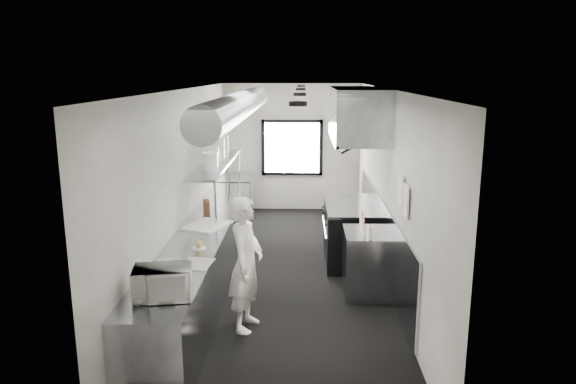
# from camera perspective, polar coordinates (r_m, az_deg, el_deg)

# --- Properties ---
(floor) EXTENTS (3.00, 8.00, 0.01)m
(floor) POSITION_cam_1_polar(r_m,az_deg,el_deg) (8.28, -0.18, -8.78)
(floor) COLOR black
(floor) RESTS_ON ground
(ceiling) EXTENTS (3.00, 8.00, 0.01)m
(ceiling) POSITION_cam_1_polar(r_m,az_deg,el_deg) (7.71, -0.20, 10.97)
(ceiling) COLOR silver
(ceiling) RESTS_ON wall_back
(wall_back) EXTENTS (3.00, 0.02, 2.80)m
(wall_back) POSITION_cam_1_polar(r_m,az_deg,el_deg) (11.82, 0.44, 4.78)
(wall_back) COLOR beige
(wall_back) RESTS_ON floor
(wall_front) EXTENTS (3.00, 0.02, 2.80)m
(wall_front) POSITION_cam_1_polar(r_m,az_deg,el_deg) (4.06, -2.05, -11.13)
(wall_front) COLOR beige
(wall_front) RESTS_ON floor
(wall_left) EXTENTS (0.02, 8.00, 2.80)m
(wall_left) POSITION_cam_1_polar(r_m,az_deg,el_deg) (8.07, -10.91, 0.79)
(wall_left) COLOR beige
(wall_left) RESTS_ON floor
(wall_right) EXTENTS (0.02, 8.00, 2.80)m
(wall_right) POSITION_cam_1_polar(r_m,az_deg,el_deg) (7.97, 10.65, 0.66)
(wall_right) COLOR beige
(wall_right) RESTS_ON floor
(wall_cladding) EXTENTS (0.03, 5.50, 1.10)m
(wall_cladding) POSITION_cam_1_polar(r_m,az_deg,el_deg) (8.47, 9.97, -4.54)
(wall_cladding) COLOR gray
(wall_cladding) RESTS_ON wall_right
(hvac_duct) EXTENTS (0.40, 6.40, 0.40)m
(hvac_duct) POSITION_cam_1_polar(r_m,az_deg,el_deg) (8.17, -5.08, 9.27)
(hvac_duct) COLOR gray
(hvac_duct) RESTS_ON ceiling
(service_window) EXTENTS (1.36, 0.05, 1.25)m
(service_window) POSITION_cam_1_polar(r_m,az_deg,el_deg) (11.78, 0.43, 4.76)
(service_window) COLOR white
(service_window) RESTS_ON wall_back
(exhaust_hood) EXTENTS (0.81, 2.20, 0.88)m
(exhaust_hood) POSITION_cam_1_polar(r_m,az_deg,el_deg) (8.47, 7.47, 8.25)
(exhaust_hood) COLOR gray
(exhaust_hood) RESTS_ON ceiling
(prep_counter) EXTENTS (0.70, 6.00, 0.90)m
(prep_counter) POSITION_cam_1_polar(r_m,az_deg,el_deg) (7.78, -8.87, -6.85)
(prep_counter) COLOR gray
(prep_counter) RESTS_ON floor
(pass_shelf) EXTENTS (0.45, 3.00, 0.68)m
(pass_shelf) POSITION_cam_1_polar(r_m,az_deg,el_deg) (8.95, -7.64, 2.96)
(pass_shelf) COLOR gray
(pass_shelf) RESTS_ON prep_counter
(range) EXTENTS (0.88, 1.60, 0.94)m
(range) POSITION_cam_1_polar(r_m,az_deg,el_deg) (8.82, 6.73, -4.28)
(range) COLOR black
(range) RESTS_ON floor
(bottle_station) EXTENTS (0.65, 0.80, 0.90)m
(bottle_station) POSITION_cam_1_polar(r_m,az_deg,el_deg) (7.52, 8.51, -7.54)
(bottle_station) COLOR gray
(bottle_station) RESTS_ON floor
(far_work_table) EXTENTS (0.70, 1.20, 0.90)m
(far_work_table) POSITION_cam_1_polar(r_m,az_deg,el_deg) (11.29, -5.50, -0.56)
(far_work_table) COLOR gray
(far_work_table) RESTS_ON floor
(notice_sheet_a) EXTENTS (0.02, 0.28, 0.38)m
(notice_sheet_a) POSITION_cam_1_polar(r_m,az_deg,el_deg) (6.77, 12.01, 0.18)
(notice_sheet_a) COLOR white
(notice_sheet_a) RESTS_ON wall_right
(notice_sheet_b) EXTENTS (0.02, 0.28, 0.38)m
(notice_sheet_b) POSITION_cam_1_polar(r_m,az_deg,el_deg) (6.44, 12.53, -0.93)
(notice_sheet_b) COLOR white
(notice_sheet_b) RESTS_ON wall_right
(line_cook) EXTENTS (0.49, 0.66, 1.63)m
(line_cook) POSITION_cam_1_polar(r_m,az_deg,el_deg) (6.38, -4.52, -7.69)
(line_cook) COLOR white
(line_cook) RESTS_ON floor
(microwave) EXTENTS (0.57, 0.47, 0.31)m
(microwave) POSITION_cam_1_polar(r_m,az_deg,el_deg) (5.34, -13.31, -9.44)
(microwave) COLOR white
(microwave) RESTS_ON prep_counter
(deli_tub_a) EXTENTS (0.18, 0.18, 0.10)m
(deli_tub_a) POSITION_cam_1_polar(r_m,az_deg,el_deg) (5.65, -14.57, -9.41)
(deli_tub_a) COLOR #B4BFB0
(deli_tub_a) RESTS_ON prep_counter
(deli_tub_b) EXTENTS (0.19, 0.19, 0.11)m
(deli_tub_b) POSITION_cam_1_polar(r_m,az_deg,el_deg) (6.10, -13.19, -7.61)
(deli_tub_b) COLOR #B4BFB0
(deli_tub_b) RESTS_ON prep_counter
(newspaper) EXTENTS (0.38, 0.44, 0.01)m
(newspaper) POSITION_cam_1_polar(r_m,az_deg,el_deg) (6.19, -9.75, -7.62)
(newspaper) COLOR white
(newspaper) RESTS_ON prep_counter
(small_plate) EXTENTS (0.20, 0.20, 0.01)m
(small_plate) POSITION_cam_1_polar(r_m,az_deg,el_deg) (6.71, -9.51, -5.96)
(small_plate) COLOR white
(small_plate) RESTS_ON prep_counter
(pastry) EXTENTS (0.10, 0.10, 0.10)m
(pastry) POSITION_cam_1_polar(r_m,az_deg,el_deg) (6.69, -9.53, -5.50)
(pastry) COLOR tan
(pastry) RESTS_ON small_plate
(cutting_board) EXTENTS (0.71, 0.79, 0.02)m
(cutting_board) POSITION_cam_1_polar(r_m,az_deg,el_deg) (7.66, -8.67, -3.54)
(cutting_board) COLOR silver
(cutting_board) RESTS_ON prep_counter
(knife_block) EXTENTS (0.13, 0.21, 0.21)m
(knife_block) POSITION_cam_1_polar(r_m,az_deg,el_deg) (8.27, -8.74, -1.63)
(knife_block) COLOR brown
(knife_block) RESTS_ON prep_counter
(plate_stack_a) EXTENTS (0.25, 0.25, 0.27)m
(plate_stack_a) POSITION_cam_1_polar(r_m,az_deg,el_deg) (8.22, -8.35, 3.29)
(plate_stack_a) COLOR white
(plate_stack_a) RESTS_ON pass_shelf
(plate_stack_b) EXTENTS (0.29, 0.29, 0.28)m
(plate_stack_b) POSITION_cam_1_polar(r_m,az_deg,el_deg) (8.71, -8.13, 3.86)
(plate_stack_b) COLOR white
(plate_stack_b) RESTS_ON pass_shelf
(plate_stack_c) EXTENTS (0.34, 0.34, 0.38)m
(plate_stack_c) POSITION_cam_1_polar(r_m,az_deg,el_deg) (9.16, -7.64, 4.61)
(plate_stack_c) COLOR white
(plate_stack_c) RESTS_ON pass_shelf
(plate_stack_d) EXTENTS (0.28, 0.28, 0.38)m
(plate_stack_d) POSITION_cam_1_polar(r_m,az_deg,el_deg) (9.59, -7.11, 4.99)
(plate_stack_d) COLOR white
(plate_stack_d) RESTS_ON pass_shelf
(squeeze_bottle_a) EXTENTS (0.06, 0.06, 0.17)m
(squeeze_bottle_a) POSITION_cam_1_polar(r_m,az_deg,el_deg) (7.07, 8.78, -4.33)
(squeeze_bottle_a) COLOR silver
(squeeze_bottle_a) RESTS_ON bottle_station
(squeeze_bottle_b) EXTENTS (0.05, 0.05, 0.16)m
(squeeze_bottle_b) POSITION_cam_1_polar(r_m,az_deg,el_deg) (7.16, 8.16, -4.10)
(squeeze_bottle_b) COLOR silver
(squeeze_bottle_b) RESTS_ON bottle_station
(squeeze_bottle_c) EXTENTS (0.07, 0.07, 0.18)m
(squeeze_bottle_c) POSITION_cam_1_polar(r_m,az_deg,el_deg) (7.32, 7.97, -3.64)
(squeeze_bottle_c) COLOR silver
(squeeze_bottle_c) RESTS_ON bottle_station
(squeeze_bottle_d) EXTENTS (0.07, 0.07, 0.17)m
(squeeze_bottle_d) POSITION_cam_1_polar(r_m,az_deg,el_deg) (7.52, 7.94, -3.22)
(squeeze_bottle_d) COLOR silver
(squeeze_bottle_d) RESTS_ON bottle_station
(squeeze_bottle_e) EXTENTS (0.07, 0.07, 0.19)m
(squeeze_bottle_e) POSITION_cam_1_polar(r_m,az_deg,el_deg) (7.67, 7.93, -2.85)
(squeeze_bottle_e) COLOR silver
(squeeze_bottle_e) RESTS_ON bottle_station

